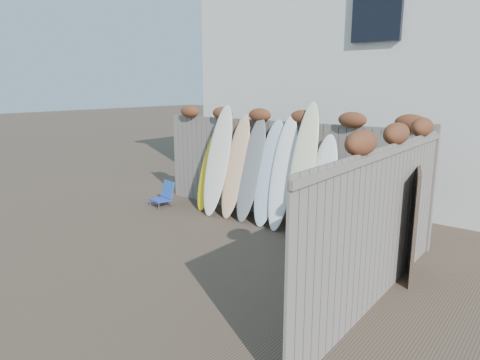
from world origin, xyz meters
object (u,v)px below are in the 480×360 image
Objects in this scene: beach_chair at (164,195)px; lattice_panel at (414,223)px; surfboard_0 at (209,170)px; wooden_crate at (361,248)px.

beach_chair is 5.60m from lattice_panel.
lattice_panel is at bearing -3.17° from surfboard_0.
surfboard_0 is at bearing 25.22° from beach_chair.
wooden_crate is 0.40× the size of surfboard_0.
wooden_crate reaches higher than beach_chair.
lattice_panel is 4.65m from surfboard_0.
wooden_crate is at bearing -7.27° from beach_chair.
beach_chair is 0.36× the size of lattice_panel.
lattice_panel is (5.57, -0.27, 0.53)m from beach_chair.
wooden_crate is 4.16m from surfboard_0.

